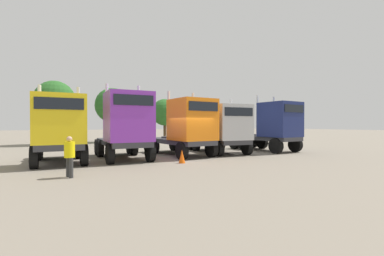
{
  "coord_description": "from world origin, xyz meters",
  "views": [
    {
      "loc": [
        -7.63,
        -14.66,
        2.1
      ],
      "look_at": [
        1.29,
        2.29,
        1.85
      ],
      "focal_mm": 25.31,
      "sensor_mm": 36.0,
      "label": 1
    }
  ],
  "objects_px": {
    "semi_truck_navy": "(274,126)",
    "visitor_in_hivis": "(70,154)",
    "semi_truck_yellow": "(60,129)",
    "traffic_cone_near": "(182,156)",
    "semi_truck_silver": "(225,129)",
    "semi_truck_orange": "(187,127)",
    "semi_truck_purple": "(126,126)"
  },
  "relations": [
    {
      "from": "semi_truck_navy",
      "to": "visitor_in_hivis",
      "type": "bearing_deg",
      "value": -80.11
    },
    {
      "from": "semi_truck_yellow",
      "to": "traffic_cone_near",
      "type": "distance_m",
      "value": 6.59
    },
    {
      "from": "visitor_in_hivis",
      "to": "traffic_cone_near",
      "type": "distance_m",
      "value": 5.89
    },
    {
      "from": "semi_truck_silver",
      "to": "semi_truck_yellow",
      "type": "bearing_deg",
      "value": -83.55
    },
    {
      "from": "semi_truck_orange",
      "to": "traffic_cone_near",
      "type": "bearing_deg",
      "value": -36.76
    },
    {
      "from": "semi_truck_silver",
      "to": "semi_truck_orange",
      "type": "bearing_deg",
      "value": -82.54
    },
    {
      "from": "traffic_cone_near",
      "to": "visitor_in_hivis",
      "type": "bearing_deg",
      "value": -164.98
    },
    {
      "from": "visitor_in_hivis",
      "to": "semi_truck_yellow",
      "type": "bearing_deg",
      "value": 74.82
    },
    {
      "from": "semi_truck_orange",
      "to": "visitor_in_hivis",
      "type": "bearing_deg",
      "value": -65.13
    },
    {
      "from": "semi_truck_yellow",
      "to": "semi_truck_purple",
      "type": "xyz_separation_m",
      "value": [
        3.47,
        -0.11,
        0.16
      ]
    },
    {
      "from": "semi_truck_purple",
      "to": "semi_truck_orange",
      "type": "distance_m",
      "value": 4.07
    },
    {
      "from": "semi_truck_navy",
      "to": "visitor_in_hivis",
      "type": "distance_m",
      "value": 15.28
    },
    {
      "from": "semi_truck_navy",
      "to": "traffic_cone_near",
      "type": "height_order",
      "value": "semi_truck_navy"
    },
    {
      "from": "semi_truck_purple",
      "to": "visitor_in_hivis",
      "type": "xyz_separation_m",
      "value": [
        -3.24,
        -3.95,
        -1.1
      ]
    },
    {
      "from": "semi_truck_purple",
      "to": "semi_truck_navy",
      "type": "xyz_separation_m",
      "value": [
        11.51,
        -0.08,
        -0.04
      ]
    },
    {
      "from": "semi_truck_purple",
      "to": "semi_truck_orange",
      "type": "relative_size",
      "value": 0.93
    },
    {
      "from": "semi_truck_silver",
      "to": "semi_truck_navy",
      "type": "height_order",
      "value": "semi_truck_navy"
    },
    {
      "from": "semi_truck_silver",
      "to": "semi_truck_navy",
      "type": "distance_m",
      "value": 4.41
    },
    {
      "from": "semi_truck_yellow",
      "to": "semi_truck_silver",
      "type": "xyz_separation_m",
      "value": [
        10.58,
        0.18,
        -0.08
      ]
    },
    {
      "from": "semi_truck_yellow",
      "to": "semi_truck_silver",
      "type": "height_order",
      "value": "semi_truck_yellow"
    },
    {
      "from": "semi_truck_purple",
      "to": "traffic_cone_near",
      "type": "bearing_deg",
      "value": 46.04
    },
    {
      "from": "semi_truck_orange",
      "to": "traffic_cone_near",
      "type": "distance_m",
      "value": 3.47
    },
    {
      "from": "semi_truck_purple",
      "to": "visitor_in_hivis",
      "type": "height_order",
      "value": "semi_truck_purple"
    },
    {
      "from": "semi_truck_purple",
      "to": "semi_truck_silver",
      "type": "xyz_separation_m",
      "value": [
        7.11,
        0.29,
        -0.24
      ]
    },
    {
      "from": "traffic_cone_near",
      "to": "semi_truck_orange",
      "type": "bearing_deg",
      "value": 57.88
    },
    {
      "from": "semi_truck_purple",
      "to": "traffic_cone_near",
      "type": "height_order",
      "value": "semi_truck_purple"
    },
    {
      "from": "semi_truck_navy",
      "to": "traffic_cone_near",
      "type": "relative_size",
      "value": 8.08
    },
    {
      "from": "semi_truck_purple",
      "to": "semi_truck_yellow",
      "type": "bearing_deg",
      "value": -90.59
    },
    {
      "from": "semi_truck_orange",
      "to": "semi_truck_navy",
      "type": "bearing_deg",
      "value": 83.32
    },
    {
      "from": "semi_truck_silver",
      "to": "visitor_in_hivis",
      "type": "bearing_deg",
      "value": -62.25
    },
    {
      "from": "traffic_cone_near",
      "to": "semi_truck_yellow",
      "type": "bearing_deg",
      "value": 156.66
    },
    {
      "from": "semi_truck_orange",
      "to": "semi_truck_silver",
      "type": "bearing_deg",
      "value": 87.35
    }
  ]
}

